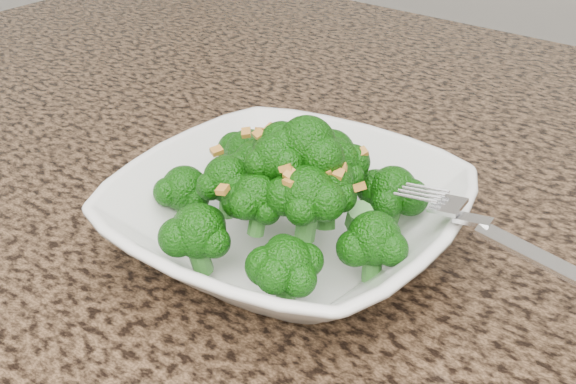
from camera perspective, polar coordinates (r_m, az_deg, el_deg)
The scene contains 5 objects.
granite_counter at distance 0.49m, azimuth 16.46°, elevation -9.90°, with size 1.64×1.04×0.03m, color brown.
bowl at distance 0.49m, azimuth 0.00°, elevation -2.24°, with size 0.23×0.23×0.06m, color white.
broccoli_pile at distance 0.46m, azimuth 0.00°, elevation 4.21°, with size 0.20×0.20×0.07m, color #104F09, non-canonical shape.
garlic_topping at distance 0.44m, azimuth 0.00°, elevation 8.40°, with size 0.12×0.12×0.01m, color gold, non-canonical shape.
fork at distance 0.44m, azimuth 14.87°, elevation -2.34°, with size 0.18×0.03×0.01m, color silver, non-canonical shape.
Camera 1 is at (0.11, -0.06, 1.19)m, focal length 45.00 mm.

